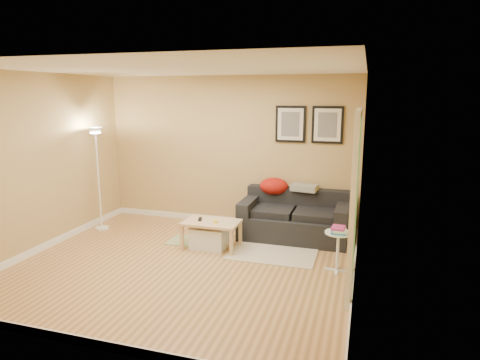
# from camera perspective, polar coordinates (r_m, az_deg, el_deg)

# --- Properties ---
(floor) EXTENTS (4.50, 4.50, 0.00)m
(floor) POSITION_cam_1_polar(r_m,az_deg,el_deg) (5.88, -7.71, -11.38)
(floor) COLOR tan
(floor) RESTS_ON ground
(ceiling) EXTENTS (4.50, 4.50, 0.00)m
(ceiling) POSITION_cam_1_polar(r_m,az_deg,el_deg) (5.43, -8.48, 14.79)
(ceiling) COLOR white
(ceiling) RESTS_ON wall_back
(wall_back) EXTENTS (4.50, 0.00, 4.50)m
(wall_back) POSITION_cam_1_polar(r_m,az_deg,el_deg) (7.35, -1.50, 3.91)
(wall_back) COLOR tan
(wall_back) RESTS_ON ground
(wall_front) EXTENTS (4.50, 0.00, 4.50)m
(wall_front) POSITION_cam_1_polar(r_m,az_deg,el_deg) (3.84, -20.74, -4.14)
(wall_front) COLOR tan
(wall_front) RESTS_ON ground
(wall_left) EXTENTS (0.00, 4.00, 4.00)m
(wall_left) POSITION_cam_1_polar(r_m,az_deg,el_deg) (6.76, -25.65, 2.08)
(wall_left) COLOR tan
(wall_left) RESTS_ON ground
(wall_right) EXTENTS (0.00, 4.00, 4.00)m
(wall_right) POSITION_cam_1_polar(r_m,az_deg,el_deg) (5.01, 15.99, -0.24)
(wall_right) COLOR tan
(wall_right) RESTS_ON ground
(baseboard_back) EXTENTS (4.50, 0.02, 0.10)m
(baseboard_back) POSITION_cam_1_polar(r_m,az_deg,el_deg) (7.61, -1.47, -5.47)
(baseboard_back) COLOR white
(baseboard_back) RESTS_ON ground
(baseboard_front) EXTENTS (4.50, 0.02, 0.10)m
(baseboard_front) POSITION_cam_1_polar(r_m,az_deg,el_deg) (4.34, -19.39, -20.20)
(baseboard_front) COLOR white
(baseboard_front) RESTS_ON ground
(baseboard_left) EXTENTS (0.02, 4.00, 0.10)m
(baseboard_left) POSITION_cam_1_polar(r_m,az_deg,el_deg) (7.05, -24.69, -7.98)
(baseboard_left) COLOR white
(baseboard_left) RESTS_ON ground
(baseboard_right) EXTENTS (0.02, 4.00, 0.10)m
(baseboard_right) POSITION_cam_1_polar(r_m,az_deg,el_deg) (5.40, 15.12, -13.33)
(baseboard_right) COLOR white
(baseboard_right) RESTS_ON ground
(sofa) EXTENTS (1.70, 0.90, 0.75)m
(sofa) POSITION_cam_1_polar(r_m,az_deg,el_deg) (6.80, 7.40, -4.81)
(sofa) COLOR black
(sofa) RESTS_ON ground
(red_throw) EXTENTS (0.48, 0.36, 0.28)m
(red_throw) POSITION_cam_1_polar(r_m,az_deg,el_deg) (7.04, 4.64, -0.85)
(red_throw) COLOR red
(red_throw) RESTS_ON sofa
(plaid_throw) EXTENTS (0.45, 0.32, 0.10)m
(plaid_throw) POSITION_cam_1_polar(r_m,az_deg,el_deg) (6.95, 8.76, -1.04)
(plaid_throw) COLOR tan
(plaid_throw) RESTS_ON sofa
(framed_print_left) EXTENTS (0.50, 0.04, 0.60)m
(framed_print_left) POSITION_cam_1_polar(r_m,az_deg,el_deg) (7.00, 6.90, 7.56)
(framed_print_left) COLOR black
(framed_print_left) RESTS_ON wall_back
(framed_print_right) EXTENTS (0.50, 0.04, 0.60)m
(framed_print_right) POSITION_cam_1_polar(r_m,az_deg,el_deg) (6.93, 11.83, 7.35)
(framed_print_right) COLOR black
(framed_print_right) RESTS_ON wall_back
(area_rug) EXTENTS (1.25, 0.85, 0.01)m
(area_rug) POSITION_cam_1_polar(r_m,az_deg,el_deg) (6.23, 4.52, -9.89)
(area_rug) COLOR beige
(area_rug) RESTS_ON ground
(green_runner) EXTENTS (0.70, 0.50, 0.01)m
(green_runner) POSITION_cam_1_polar(r_m,az_deg,el_deg) (6.73, -6.66, -8.28)
(green_runner) COLOR #668C4C
(green_runner) RESTS_ON ground
(coffee_table) EXTENTS (0.93, 0.70, 0.42)m
(coffee_table) POSITION_cam_1_polar(r_m,az_deg,el_deg) (6.38, -3.88, -7.42)
(coffee_table) COLOR #DAB285
(coffee_table) RESTS_ON ground
(remote_control) EXTENTS (0.10, 0.17, 0.02)m
(remote_control) POSITION_cam_1_polar(r_m,az_deg,el_deg) (6.40, -5.46, -5.32)
(remote_control) COLOR black
(remote_control) RESTS_ON coffee_table
(tape_roll) EXTENTS (0.07, 0.07, 0.03)m
(tape_roll) POSITION_cam_1_polar(r_m,az_deg,el_deg) (6.25, -3.34, -5.67)
(tape_roll) COLOR yellow
(tape_roll) RESTS_ON coffee_table
(storage_bin) EXTENTS (0.54, 0.39, 0.33)m
(storage_bin) POSITION_cam_1_polar(r_m,az_deg,el_deg) (6.39, -4.21, -7.79)
(storage_bin) COLOR white
(storage_bin) RESTS_ON ground
(side_table) EXTENTS (0.35, 0.35, 0.54)m
(side_table) POSITION_cam_1_polar(r_m,az_deg,el_deg) (5.69, 13.15, -9.49)
(side_table) COLOR white
(side_table) RESTS_ON ground
(book_stack) EXTENTS (0.26, 0.29, 0.08)m
(book_stack) POSITION_cam_1_polar(r_m,az_deg,el_deg) (5.57, 13.32, -6.60)
(book_stack) COLOR teal
(book_stack) RESTS_ON side_table
(floor_lamp) EXTENTS (0.23, 0.23, 1.76)m
(floor_lamp) POSITION_cam_1_polar(r_m,az_deg,el_deg) (7.46, -18.69, -0.24)
(floor_lamp) COLOR white
(floor_lamp) RESTS_ON ground
(doorway) EXTENTS (0.12, 1.01, 2.13)m
(doorway) POSITION_cam_1_polar(r_m,az_deg,el_deg) (4.92, 15.19, -3.69)
(doorway) COLOR white
(doorway) RESTS_ON ground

